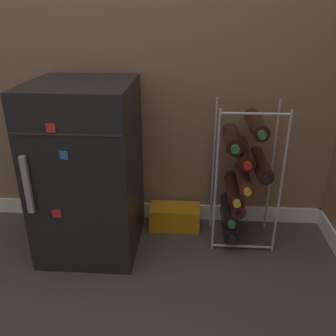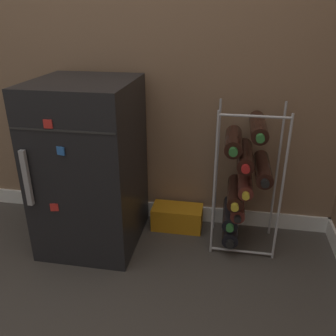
# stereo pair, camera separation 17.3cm
# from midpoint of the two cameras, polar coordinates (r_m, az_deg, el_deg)

# --- Properties ---
(ground_plane) EXTENTS (14.00, 14.00, 0.00)m
(ground_plane) POSITION_cam_midpoint_polar(r_m,az_deg,el_deg) (1.63, -4.48, -19.63)
(ground_plane) COLOR #423D38
(mini_fridge) EXTENTS (0.46, 0.51, 0.84)m
(mini_fridge) POSITION_cam_midpoint_polar(r_m,az_deg,el_deg) (1.77, -15.46, -0.35)
(mini_fridge) COLOR black
(mini_fridge) RESTS_ON ground_plane
(wine_rack) EXTENTS (0.32, 0.33, 0.73)m
(wine_rack) POSITION_cam_midpoint_polar(r_m,az_deg,el_deg) (1.79, 8.88, -1.32)
(wine_rack) COLOR #B2B2B7
(wine_rack) RESTS_ON ground_plane
(soda_box) EXTENTS (0.28, 0.14, 0.13)m
(soda_box) POSITION_cam_midpoint_polar(r_m,az_deg,el_deg) (2.01, -1.39, -7.89)
(soda_box) COLOR orange
(soda_box) RESTS_ON ground_plane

